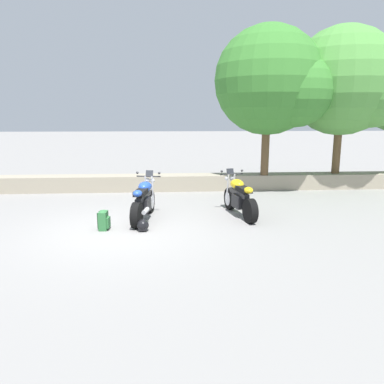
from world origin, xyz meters
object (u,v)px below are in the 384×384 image
object	(u,v)px
motorcycle_yellow_centre	(239,198)
leafy_tree_mid_left	(349,84)
rider_helmet	(143,225)
motorcycle_blue_near_left	(144,201)
rider_backpack	(104,220)
leafy_tree_far_left	(274,83)

from	to	relation	value
motorcycle_yellow_centre	leafy_tree_mid_left	distance (m)	6.59
motorcycle_yellow_centre	rider_helmet	size ratio (longest dim) A/B	7.33
motorcycle_yellow_centre	leafy_tree_mid_left	xyz separation A→B (m)	(4.50, 3.54, 3.27)
motorcycle_blue_near_left	motorcycle_yellow_centre	xyz separation A→B (m)	(2.52, 0.22, 0.00)
motorcycle_blue_near_left	rider_backpack	distance (m)	1.25
motorcycle_yellow_centre	leafy_tree_far_left	distance (m)	4.95
rider_helmet	leafy_tree_far_left	distance (m)	7.17
rider_helmet	rider_backpack	bearing A→B (deg)	169.54
motorcycle_blue_near_left	rider_backpack	size ratio (longest dim) A/B	4.38
motorcycle_blue_near_left	leafy_tree_far_left	bearing A→B (deg)	39.48
leafy_tree_far_left	leafy_tree_mid_left	bearing A→B (deg)	4.96
leafy_tree_mid_left	rider_backpack	bearing A→B (deg)	-149.85
motorcycle_blue_near_left	leafy_tree_mid_left	xyz separation A→B (m)	(7.01, 3.76, 3.27)
rider_backpack	leafy_tree_mid_left	world-z (taller)	leafy_tree_mid_left
motorcycle_yellow_centre	leafy_tree_far_left	size ratio (longest dim) A/B	0.40
leafy_tree_mid_left	leafy_tree_far_left	bearing A→B (deg)	-175.04
leafy_tree_mid_left	motorcycle_blue_near_left	bearing A→B (deg)	-151.84
rider_backpack	rider_helmet	bearing A→B (deg)	-10.46
motorcycle_blue_near_left	rider_backpack	xyz separation A→B (m)	(-0.89, -0.84, -0.24)
motorcycle_yellow_centre	rider_helmet	xyz separation A→B (m)	(-2.49, -1.22, -0.35)
motorcycle_yellow_centre	rider_helmet	world-z (taller)	motorcycle_yellow_centre
motorcycle_yellow_centre	leafy_tree_mid_left	world-z (taller)	leafy_tree_mid_left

